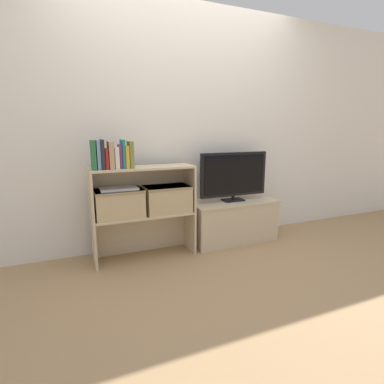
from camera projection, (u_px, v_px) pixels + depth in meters
ground_plane at (198, 254)px, 2.92m from camera, size 16.00×16.00×0.00m
wall_back at (181, 128)px, 3.06m from camera, size 10.00×0.05×2.40m
tv_stand at (232, 221)px, 3.23m from camera, size 0.94×0.42×0.44m
tv at (234, 175)px, 3.13m from camera, size 0.76×0.14×0.51m
bookshelf_lower_tier at (143, 227)px, 2.87m from camera, size 0.93×0.30×0.42m
bookshelf_upper_tier at (142, 183)px, 2.78m from camera, size 0.93×0.30×0.44m
book_forest at (93, 155)px, 2.46m from camera, size 0.04×0.14×0.24m
book_skyblue at (98, 155)px, 2.48m from camera, size 0.03×0.12×0.24m
book_charcoal at (102, 154)px, 2.49m from camera, size 0.03×0.15×0.25m
book_crimson at (106, 159)px, 2.51m from camera, size 0.02×0.13×0.17m
book_tan at (111, 155)px, 2.52m from camera, size 0.04×0.16×0.23m
book_ivory at (116, 158)px, 2.54m from camera, size 0.04×0.13×0.18m
book_plum at (120, 157)px, 2.55m from camera, size 0.02×0.13×0.20m
book_teal at (123, 154)px, 2.55m from camera, size 0.02×0.14×0.24m
book_mustard at (126, 157)px, 2.57m from camera, size 0.03×0.15×0.19m
book_olive at (131, 155)px, 2.58m from camera, size 0.03×0.14×0.23m
storage_basket_left at (119, 202)px, 2.66m from camera, size 0.43×0.27×0.25m
storage_basket_right at (167, 198)px, 2.83m from camera, size 0.43×0.27×0.25m
laptop at (119, 188)px, 2.63m from camera, size 0.32×0.22×0.02m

